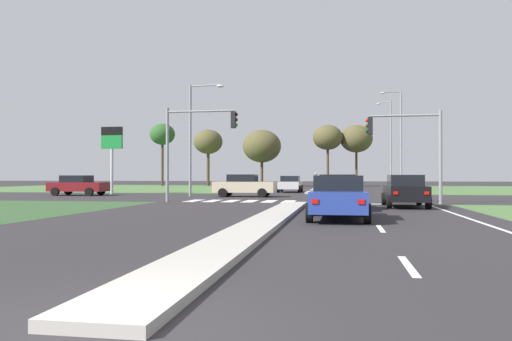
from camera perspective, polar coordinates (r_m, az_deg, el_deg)
The scene contains 34 objects.
ground_plane at distance 34.51m, azimuth 5.71°, elevation -3.12°, with size 200.00×200.00×0.00m, color #282628.
grass_verge_far_left at distance 65.18m, azimuth -15.66°, elevation -1.90°, with size 35.00×35.00×0.01m, color #476B38.
median_island_near at distance 15.64m, azimuth 0.88°, elevation -5.93°, with size 1.20×22.00×0.14m, color #ADA89E.
median_island_far at distance 59.46m, azimuth 7.38°, elevation -1.98°, with size 1.20×36.00×0.14m, color #ADA89E.
lane_dash_near at distance 8.94m, azimuth 16.99°, elevation -10.37°, with size 0.14×2.00×0.01m, color silver.
lane_dash_second at distance 14.86m, azimuth 14.02°, elevation -6.45°, with size 0.14×2.00×0.01m, color silver.
lane_dash_third at distance 20.82m, azimuth 12.77°, elevation -4.76°, with size 0.14×2.00×0.01m, color silver.
lane_dash_fourth at distance 26.81m, azimuth 12.08°, elevation -3.83°, with size 0.14×2.00×0.01m, color silver.
edge_line_right at distance 17.06m, azimuth 24.94°, elevation -5.65°, with size 0.14×24.00×0.01m, color silver.
stop_bar_near at distance 27.47m, azimuth 12.64°, elevation -3.75°, with size 6.40×0.50×0.01m, color silver.
crosswalk_bar_near at distance 30.52m, azimuth -7.07°, elevation -3.44°, with size 0.70×2.80×0.01m, color silver.
crosswalk_bar_second at distance 30.21m, azimuth -4.98°, elevation -3.47°, with size 0.70×2.80×0.01m, color silver.
crosswalk_bar_third at distance 29.94m, azimuth -2.85°, elevation -3.50°, with size 0.70×2.80×0.01m, color silver.
crosswalk_bar_fourth at distance 29.72m, azimuth -0.68°, elevation -3.52°, with size 0.70×2.80×0.01m, color silver.
crosswalk_bar_fifth at distance 29.53m, azimuth 1.52°, elevation -3.54°, with size 0.70×2.80×0.01m, color silver.
crosswalk_bar_sixth at distance 29.39m, azimuth 3.75°, elevation -3.55°, with size 0.70×2.80×0.01m, color silver.
car_maroon_near at distance 40.67m, azimuth -19.63°, elevation -1.59°, with size 4.36×2.08×1.54m.
car_blue_third at distance 17.67m, azimuth 9.38°, elevation -2.99°, with size 2.05×4.52×1.53m.
car_silver_fourth at distance 45.95m, azimuth 3.93°, elevation -1.53°, with size 2.09×4.18×1.50m.
car_navy_fifth at distance 22.89m, azimuth 9.30°, elevation -2.39°, with size 1.97×4.51×1.57m.
car_black_sixth at distance 25.41m, azimuth 16.62°, elevation -2.20°, with size 1.96×4.53×1.56m.
car_beige_seventh at distance 35.95m, azimuth -1.35°, elevation -1.71°, with size 4.45×2.03×1.61m.
traffic_signal_near_left at distance 29.13m, azimuth -7.21°, elevation 3.82°, with size 4.29×0.32×5.49m.
traffic_signal_near_right at distance 28.11m, azimuth 17.29°, elevation 3.34°, with size 4.00×0.32×5.01m.
street_lamp_second at distance 37.08m, azimuth -7.14°, elevation 4.28°, with size 2.72×0.52×8.21m.
street_lamp_third at distance 54.38m, azimuth 16.04°, elevation 3.88°, with size 2.26×0.44×10.38m.
street_lamp_fourth at distance 65.26m, azimuth 15.01°, elevation 3.39°, with size 1.80×1.32×10.97m.
pedestrian_at_median at distance 48.05m, azimuth 6.82°, elevation -1.02°, with size 0.34×0.34×1.69m.
fuel_price_totem at distance 42.88m, azimuth -16.11°, elevation 2.80°, with size 1.80×0.24×5.54m.
treeline_near at distance 76.03m, azimuth -10.63°, elevation 4.02°, with size 3.73×3.73×9.29m.
treeline_second at distance 74.04m, azimuth -5.48°, elevation 3.24°, with size 4.24×4.24×8.32m.
treeline_third at distance 69.09m, azimuth 0.67°, elevation 2.78°, with size 5.31×5.31×7.85m.
treeline_fourth at distance 71.30m, azimuth 11.37°, elevation 3.55°, with size 4.52×4.52×8.60m.
treeline_fifth at distance 70.00m, azimuth 8.18°, elevation 3.73°, with size 4.08×4.08×8.55m.
Camera 1 is at (2.38, -4.39, 1.53)m, focal length 35.07 mm.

